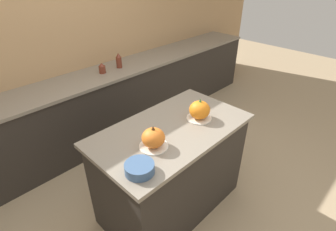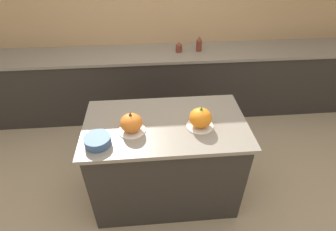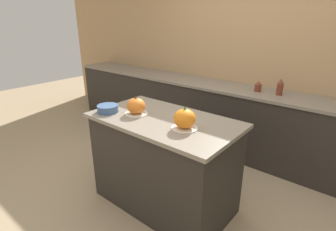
{
  "view_description": "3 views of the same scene",
  "coord_description": "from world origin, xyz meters",
  "px_view_note": "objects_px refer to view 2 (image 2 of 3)",
  "views": [
    {
      "loc": [
        -1.31,
        -1.25,
        2.14
      ],
      "look_at": [
        -0.01,
        0.04,
        1.03
      ],
      "focal_mm": 28.0,
      "sensor_mm": 36.0,
      "label": 1
    },
    {
      "loc": [
        -0.12,
        -1.7,
        2.28
      ],
      "look_at": [
        0.02,
        0.02,
        0.98
      ],
      "focal_mm": 28.0,
      "sensor_mm": 36.0,
      "label": 2
    },
    {
      "loc": [
        1.43,
        -1.68,
        1.78
      ],
      "look_at": [
        0.03,
        0.02,
        0.95
      ],
      "focal_mm": 28.0,
      "sensor_mm": 36.0,
      "label": 3
    }
  ],
  "objects_px": {
    "pumpkin_cake_right": "(201,118)",
    "mixing_bowl": "(98,141)",
    "pumpkin_cake_left": "(131,123)",
    "bottle_short": "(179,47)",
    "bottle_tall": "(199,44)"
  },
  "relations": [
    {
      "from": "pumpkin_cake_left",
      "to": "bottle_short",
      "type": "relative_size",
      "value": 1.72
    },
    {
      "from": "bottle_short",
      "to": "mixing_bowl",
      "type": "bearing_deg",
      "value": -115.9
    },
    {
      "from": "pumpkin_cake_right",
      "to": "mixing_bowl",
      "type": "height_order",
      "value": "pumpkin_cake_right"
    },
    {
      "from": "pumpkin_cake_right",
      "to": "bottle_short",
      "type": "xyz_separation_m",
      "value": [
        0.01,
        1.53,
        -0.03
      ]
    },
    {
      "from": "pumpkin_cake_left",
      "to": "bottle_tall",
      "type": "bearing_deg",
      "value": 62.0
    },
    {
      "from": "pumpkin_cake_right",
      "to": "bottle_short",
      "type": "height_order",
      "value": "pumpkin_cake_right"
    },
    {
      "from": "pumpkin_cake_left",
      "to": "bottle_tall",
      "type": "distance_m",
      "value": 1.75
    },
    {
      "from": "pumpkin_cake_right",
      "to": "bottle_short",
      "type": "relative_size",
      "value": 1.72
    },
    {
      "from": "pumpkin_cake_right",
      "to": "pumpkin_cake_left",
      "type": "bearing_deg",
      "value": -178.99
    },
    {
      "from": "bottle_tall",
      "to": "bottle_short",
      "type": "height_order",
      "value": "bottle_tall"
    },
    {
      "from": "pumpkin_cake_right",
      "to": "mixing_bowl",
      "type": "xyz_separation_m",
      "value": [
        -0.8,
        -0.15,
        -0.05
      ]
    },
    {
      "from": "pumpkin_cake_left",
      "to": "bottle_short",
      "type": "height_order",
      "value": "pumpkin_cake_left"
    },
    {
      "from": "pumpkin_cake_right",
      "to": "mixing_bowl",
      "type": "bearing_deg",
      "value": -169.76
    },
    {
      "from": "bottle_tall",
      "to": "bottle_short",
      "type": "xyz_separation_m",
      "value": [
        -0.26,
        -0.01,
        -0.03
      ]
    },
    {
      "from": "bottle_tall",
      "to": "pumpkin_cake_right",
      "type": "bearing_deg",
      "value": -99.88
    }
  ]
}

